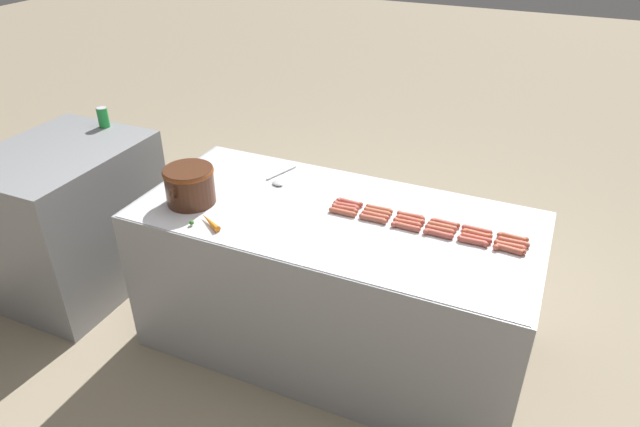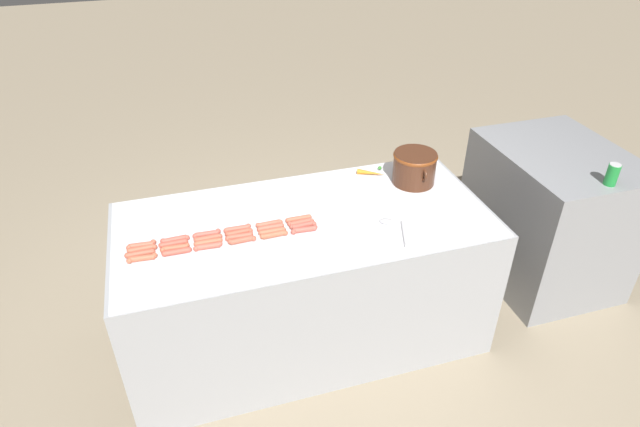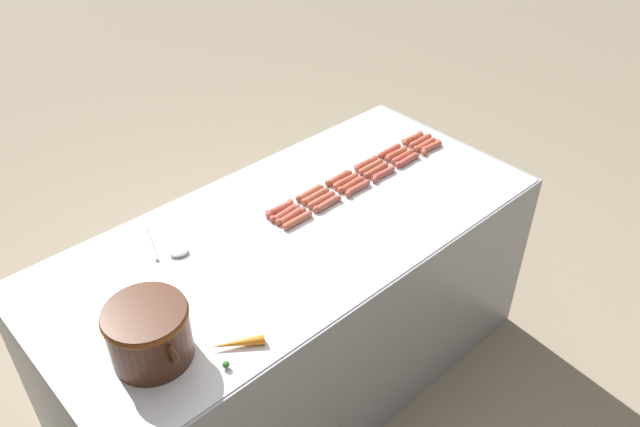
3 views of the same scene
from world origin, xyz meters
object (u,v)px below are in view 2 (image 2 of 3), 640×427
hot_dog_9 (239,232)px  hot_dog_1 (175,239)px  hot_dog_16 (272,231)px  hot_dog_18 (142,258)px  hot_dog_3 (237,229)px  hot_dog_13 (175,248)px  hot_dog_11 (301,222)px  hot_dog_17 (303,225)px  hot_dog_0 (141,245)px  hot_dog_14 (208,242)px  hot_dog_22 (274,235)px  soda_can (612,174)px  back_cabinet (548,215)px  hot_dog_5 (299,219)px  bean_pot (414,166)px  hot_dog_23 (304,229)px  hot_dog_10 (271,227)px  hot_dog_20 (208,246)px  hot_dog_19 (177,252)px  carrot (372,173)px  hot_dog_6 (142,249)px  hot_dog_7 (173,243)px  hot_dog_4 (269,224)px  hot_dog_8 (208,238)px  hot_dog_12 (140,254)px  hot_dog_21 (242,240)px

hot_dog_9 → hot_dog_1: bearing=-95.9°
hot_dog_16 → hot_dog_18: 0.64m
hot_dog_3 → hot_dog_13: (0.07, -0.32, 0.00)m
hot_dog_11 → hot_dog_13: size_ratio=1.00×
hot_dog_16 → hot_dog_13: bearing=-90.3°
hot_dog_17 → hot_dog_18: 0.80m
hot_dog_0 → hot_dog_16: same height
hot_dog_14 → hot_dog_22: bearing=84.3°
soda_can → hot_dog_0: bearing=-96.0°
back_cabinet → hot_dog_17: 1.78m
hot_dog_5 → bean_pot: 0.78m
hot_dog_16 → hot_dog_18: size_ratio=1.00×
hot_dog_3 → hot_dog_13: same height
hot_dog_23 → bean_pot: (-0.30, 0.74, 0.09)m
hot_dog_23 → bean_pot: 0.81m
hot_dog_10 → soda_can: bearing=83.0°
hot_dog_0 → hot_dog_17: bearing=85.3°
hot_dog_5 → soda_can: size_ratio=1.14×
hot_dog_17 → hot_dog_5: bearing=-174.9°
hot_dog_20 → hot_dog_22: same height
hot_dog_22 → bean_pot: (-0.30, 0.90, 0.09)m
hot_dog_19 → carrot: size_ratio=0.87×
hot_dog_13 → soda_can: soda_can is taller
hot_dog_6 → hot_dog_7: size_ratio=1.00×
hot_dog_1 → hot_dog_5: same height
hot_dog_4 → hot_dog_5: 0.16m
hot_dog_1 → hot_dog_8: 0.16m
hot_dog_12 → carrot: 1.41m
hot_dog_14 → hot_dog_22: 0.32m
hot_dog_5 → soda_can: bearing=81.2°
hot_dog_4 → hot_dog_21: same height
hot_dog_14 → hot_dog_10: bearing=96.1°
hot_dog_18 → hot_dog_21: (-0.00, 0.48, 0.00)m
hot_dog_5 → hot_dog_14: size_ratio=1.00×
hot_dog_18 → hot_dog_14: bearing=96.6°
hot_dog_5 → hot_dog_13: (0.07, -0.64, 0.00)m
hot_dog_12 → hot_dog_16: (0.00, 0.64, 0.00)m
hot_dog_4 → carrot: carrot is taller
hot_dog_6 → hot_dog_12: bearing=-16.2°
hot_dog_1 → hot_dog_6: 0.16m
hot_dog_7 → hot_dog_11: 0.64m
hot_dog_18 → hot_dog_3: bearing=103.1°
hot_dog_5 → hot_dog_19: (0.10, -0.63, 0.00)m
hot_dog_23 → soda_can: bearing=84.6°
hot_dog_1 → hot_dog_11: size_ratio=1.00×
hot_dog_7 → bean_pot: 1.41m
hot_dog_11 → bean_pot: size_ratio=0.45×
hot_dog_23 → carrot: carrot is taller
hot_dog_9 → hot_dog_3: bearing=-176.7°
hot_dog_22 → hot_dog_6: bearing=-96.4°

